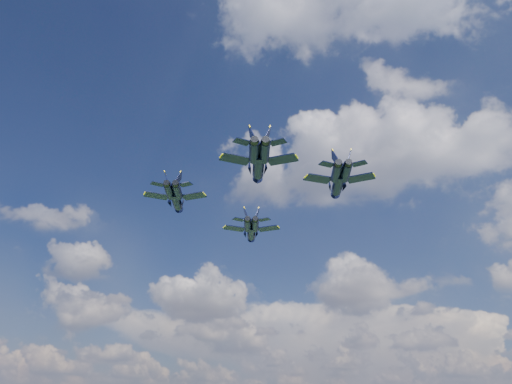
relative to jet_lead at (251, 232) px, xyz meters
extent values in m
cylinder|color=black|center=(0.23, -0.50, -0.08)|extent=(5.46, 9.06, 1.83)
cone|color=black|center=(-2.22, 4.85, -0.08)|extent=(2.67, 3.12, 1.72)
ellipsoid|color=brown|center=(-1.17, 2.54, 0.48)|extent=(2.11, 3.05, 0.83)
cube|color=black|center=(-2.25, -3.86, -0.08)|extent=(5.12, 5.20, 0.18)
cube|color=black|center=(4.39, -0.82, -0.08)|extent=(4.78, 2.85, 0.18)
cube|color=black|center=(0.91, -8.33, -0.08)|extent=(2.69, 2.86, 0.14)
cube|color=black|center=(5.71, -6.13, -0.08)|extent=(2.52, 1.66, 0.14)
cube|color=black|center=(1.96, -6.96, 1.34)|extent=(1.91, 2.47, 3.05)
cube|color=black|center=(3.99, -6.03, 1.34)|extent=(1.66, 2.98, 3.05)
cylinder|color=black|center=(-5.69, -22.09, 0.03)|extent=(5.27, 8.55, 1.73)
cone|color=black|center=(-8.08, -17.05, 0.03)|extent=(2.55, 2.96, 1.63)
ellipsoid|color=brown|center=(-7.05, -19.22, 0.56)|extent=(2.03, 2.89, 0.79)
cube|color=black|center=(-7.99, -25.31, 0.03)|extent=(4.83, 4.94, 0.17)
cube|color=black|center=(-1.74, -22.34, 0.03)|extent=(4.56, 2.76, 0.17)
cube|color=black|center=(-4.93, -29.49, 0.03)|extent=(2.53, 2.71, 0.13)
cube|color=black|center=(-0.42, -27.35, 0.03)|extent=(2.37, 1.54, 0.13)
cube|color=black|center=(-3.96, -28.18, 1.38)|extent=(1.84, 2.31, 2.89)
cube|color=black|center=(-2.05, -27.27, 1.38)|extent=(1.58, 2.82, 2.89)
cylinder|color=black|center=(22.90, -10.07, 3.24)|extent=(5.47, 9.92, 1.98)
cone|color=black|center=(20.56, -4.14, 3.24)|extent=(2.79, 3.34, 1.87)
ellipsoid|color=brown|center=(21.57, -6.70, 3.84)|extent=(2.16, 3.32, 0.90)
cube|color=black|center=(20.03, -13.57, 3.24)|extent=(5.63, 5.55, 0.20)
cube|color=black|center=(27.39, -10.66, 3.24)|extent=(5.08, 2.90, 0.20)
cube|color=black|center=(23.19, -18.58, 3.24)|extent=(2.96, 3.08, 0.15)
cube|color=black|center=(28.51, -16.48, 3.24)|extent=(2.81, 1.93, 0.15)
cube|color=black|center=(24.40, -17.16, 4.78)|extent=(1.93, 2.76, 3.31)
cube|color=black|center=(26.65, -16.27, 4.78)|extent=(1.76, 3.26, 3.31)
cylinder|color=black|center=(14.11, -28.16, 0.38)|extent=(5.74, 9.34, 1.89)
cone|color=black|center=(11.51, -22.66, 0.38)|extent=(2.78, 3.23, 1.78)
ellipsoid|color=brown|center=(12.63, -25.03, 0.96)|extent=(2.21, 3.15, 0.86)
cube|color=black|center=(11.59, -31.67, 0.38)|extent=(5.28, 5.39, 0.19)
cube|color=black|center=(18.42, -28.44, 0.38)|extent=(4.97, 3.00, 0.19)
cube|color=black|center=(14.91, -36.24, 0.38)|extent=(2.77, 2.96, 0.15)
cube|color=black|center=(19.84, -33.91, 0.38)|extent=(2.59, 1.69, 0.15)
cube|color=black|center=(15.98, -34.81, 1.85)|extent=(2.00, 2.53, 3.16)
cube|color=black|center=(18.06, -33.83, 1.85)|extent=(1.72, 3.08, 3.16)
camera|label=1|loc=(43.56, -95.43, -38.08)|focal=35.00mm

